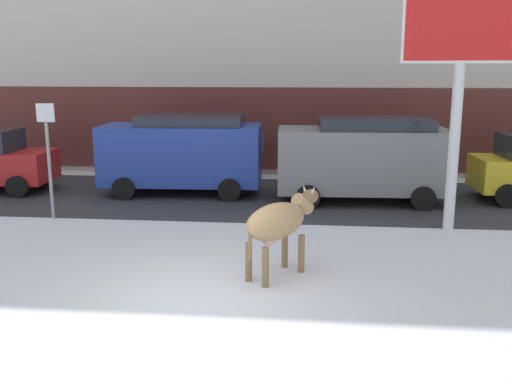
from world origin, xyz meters
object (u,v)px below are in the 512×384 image
at_px(car_grey_van, 363,157).
at_px(cow_tan, 278,222).
at_px(car_blue_van, 183,152).
at_px(pedestrian_near_billboard, 258,152).
at_px(billboard, 462,36).
at_px(street_sign, 48,151).

bearing_deg(car_grey_van, cow_tan, -107.78).
bearing_deg(car_blue_van, pedestrian_near_billboard, 54.55).
height_order(cow_tan, car_blue_van, car_blue_van).
height_order(billboard, car_grey_van, billboard).
xyz_separation_m(car_blue_van, street_sign, (-2.56, -3.18, 0.43)).
bearing_deg(cow_tan, billboard, 41.99).
xyz_separation_m(billboard, car_grey_van, (-1.75, 2.73, -3.07)).
relative_size(billboard, car_grey_van, 1.19).
bearing_deg(pedestrian_near_billboard, car_blue_van, -125.45).
relative_size(car_grey_van, street_sign, 1.66).
relative_size(cow_tan, billboard, 0.32).
distance_m(car_grey_van, pedestrian_near_billboard, 4.61).
xyz_separation_m(car_blue_van, car_grey_van, (5.18, -0.53, 0.00)).
height_order(car_blue_van, pedestrian_near_billboard, car_blue_van).
xyz_separation_m(cow_tan, car_grey_van, (1.94, 6.06, 0.25)).
distance_m(pedestrian_near_billboard, street_sign, 7.49).
bearing_deg(car_grey_van, billboard, -57.29).
bearing_deg(pedestrian_near_billboard, cow_tan, -82.17).
bearing_deg(street_sign, pedestrian_near_billboard, 52.71).
distance_m(cow_tan, billboard, 5.98).
bearing_deg(cow_tan, pedestrian_near_billboard, 97.83).
relative_size(cow_tan, car_blue_van, 0.38).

